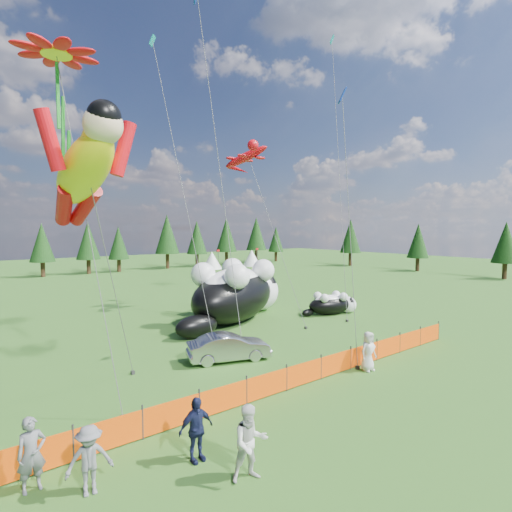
% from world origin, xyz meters
% --- Properties ---
extents(ground, '(160.00, 160.00, 0.00)m').
position_xyz_m(ground, '(0.00, 0.00, 0.00)').
color(ground, '#0D3609').
rests_on(ground, ground).
extents(safety_fence, '(22.06, 0.06, 1.10)m').
position_xyz_m(safety_fence, '(0.00, -3.00, 0.50)').
color(safety_fence, '#262626').
rests_on(safety_fence, ground).
extents(tree_line, '(90.00, 4.00, 8.00)m').
position_xyz_m(tree_line, '(0.00, 45.00, 4.00)').
color(tree_line, black).
rests_on(tree_line, ground).
extents(festival_tents, '(50.00, 3.20, 2.80)m').
position_xyz_m(festival_tents, '(11.00, 40.00, 1.40)').
color(festival_tents, white).
rests_on(festival_tents, ground).
extents(cat_large, '(10.98, 7.70, 4.26)m').
position_xyz_m(cat_large, '(4.67, 8.43, 2.03)').
color(cat_large, black).
rests_on(cat_large, ground).
extents(cat_small, '(4.59, 2.57, 1.69)m').
position_xyz_m(cat_small, '(11.42, 5.51, 0.80)').
color(cat_small, black).
rests_on(cat_small, ground).
extents(car, '(4.30, 2.64, 1.34)m').
position_xyz_m(car, '(-0.75, 1.49, 0.67)').
color(car, '#AFAFB4').
rests_on(car, ground).
extents(spectator_a, '(0.72, 0.51, 1.87)m').
position_xyz_m(spectator_a, '(-10.10, -3.62, 0.93)').
color(spectator_a, slate).
rests_on(spectator_a, ground).
extents(spectator_b, '(1.09, 0.82, 1.98)m').
position_xyz_m(spectator_b, '(-5.56, -6.61, 0.99)').
color(spectator_b, silver).
rests_on(spectator_b, ground).
extents(spectator_c, '(1.08, 0.58, 1.82)m').
position_xyz_m(spectator_c, '(-6.25, -5.01, 0.91)').
color(spectator_c, '#151A3B').
rests_on(spectator_c, ground).
extents(spectator_d, '(1.18, 0.72, 1.73)m').
position_xyz_m(spectator_d, '(-9.01, -4.64, 0.86)').
color(spectator_d, slate).
rests_on(spectator_d, ground).
extents(spectator_e, '(0.91, 0.62, 1.81)m').
position_xyz_m(spectator_e, '(3.49, -3.60, 0.91)').
color(spectator_e, silver).
rests_on(spectator_e, ground).
extents(superhero_kite, '(5.10, 6.47, 10.94)m').
position_xyz_m(superhero_kite, '(-8.10, -1.51, 8.32)').
color(superhero_kite, yellow).
rests_on(superhero_kite, ground).
extents(gecko_kite, '(5.19, 12.34, 15.36)m').
position_xyz_m(gecko_kite, '(8.50, 12.54, 12.45)').
color(gecko_kite, red).
rests_on(gecko_kite, ground).
extents(flower_kite, '(3.74, 4.56, 12.92)m').
position_xyz_m(flower_kite, '(-8.18, 1.24, 12.53)').
color(flower_kite, red).
rests_on(flower_kite, ground).
extents(diamond_kite_a, '(0.66, 4.71, 20.34)m').
position_xyz_m(diamond_kite_a, '(0.11, 5.55, 18.57)').
color(diamond_kite_a, '#0B31A9').
rests_on(diamond_kite_a, ground).
extents(diamond_kite_b, '(4.52, 5.68, 23.07)m').
position_xyz_m(diamond_kite_b, '(13.98, 7.98, 20.11)').
color(diamond_kite_b, '#0C9593').
rests_on(diamond_kite_b, ground).
extents(diamond_kite_c, '(1.53, 2.59, 13.86)m').
position_xyz_m(diamond_kite_c, '(4.30, -1.23, 12.52)').
color(diamond_kite_c, '#0B31A9').
rests_on(diamond_kite_c, ground).
extents(diamond_kite_d, '(0.77, 7.76, 20.65)m').
position_xyz_m(diamond_kite_d, '(0.30, 11.75, 18.07)').
color(diamond_kite_d, '#0C9593').
rests_on(diamond_kite_d, ground).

